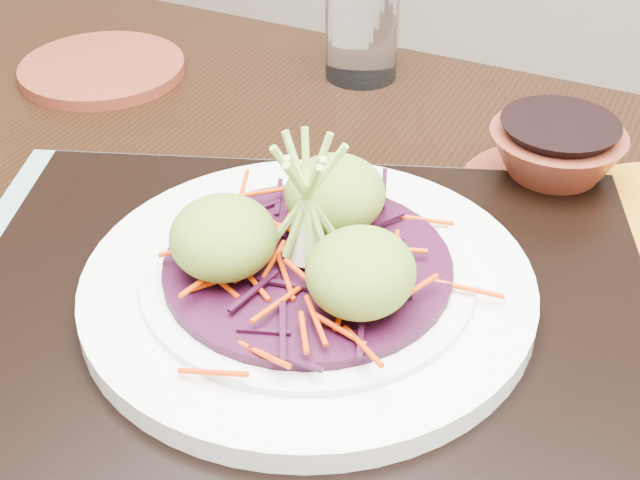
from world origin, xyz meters
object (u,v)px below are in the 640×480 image
at_px(water_glass, 362,27).
at_px(terracotta_bowl_set, 553,169).
at_px(dining_table, 336,409).
at_px(white_plate, 308,284).
at_px(terracotta_side_plate, 102,69).
at_px(serving_tray, 308,308).

distance_m(water_glass, terracotta_bowl_set, 0.27).
bearing_deg(dining_table, white_plate, -108.50).
xyz_separation_m(white_plate, water_glass, (-0.10, 0.37, 0.02)).
height_order(dining_table, terracotta_side_plate, terracotta_side_plate).
xyz_separation_m(serving_tray, terracotta_bowl_set, (0.12, 0.22, 0.01)).
bearing_deg(terracotta_bowl_set, water_glass, 145.01).
bearing_deg(serving_tray, white_plate, -21.42).
xyz_separation_m(terracotta_side_plate, water_glass, (0.24, 0.10, 0.05)).
xyz_separation_m(serving_tray, water_glass, (-0.10, 0.37, 0.04)).
bearing_deg(white_plate, serving_tray, 176.42).
bearing_deg(water_glass, serving_tray, -74.70).
bearing_deg(water_glass, terracotta_side_plate, -157.87).
height_order(white_plate, terracotta_bowl_set, terracotta_bowl_set).
height_order(dining_table, serving_tray, serving_tray).
distance_m(serving_tray, water_glass, 0.38).
bearing_deg(terracotta_bowl_set, dining_table, -119.33).
height_order(white_plate, water_glass, water_glass).
height_order(terracotta_side_plate, terracotta_bowl_set, terracotta_bowl_set).
bearing_deg(white_plate, terracotta_side_plate, 141.74).
xyz_separation_m(dining_table, water_glass, (-0.11, 0.34, 0.15)).
height_order(terracotta_side_plate, water_glass, water_glass).
bearing_deg(serving_tray, terracotta_side_plate, 123.90).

